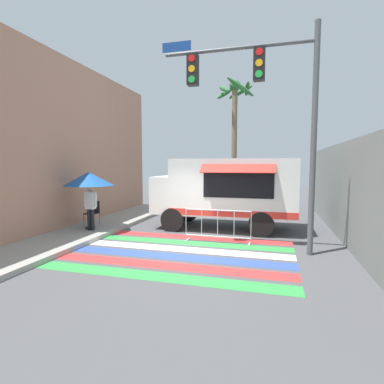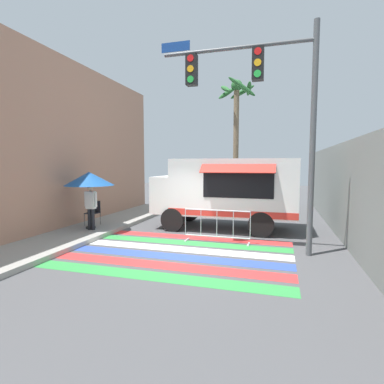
{
  "view_description": "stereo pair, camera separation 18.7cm",
  "coord_description": "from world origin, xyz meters",
  "views": [
    {
      "loc": [
        2.57,
        -8.79,
        2.56
      ],
      "look_at": [
        -0.43,
        2.08,
        1.53
      ],
      "focal_mm": 28.0,
      "sensor_mm": 36.0,
      "label": 1
    },
    {
      "loc": [
        2.75,
        -8.73,
        2.56
      ],
      "look_at": [
        -0.43,
        2.08,
        1.53
      ],
      "focal_mm": 28.0,
      "sensor_mm": 36.0,
      "label": 2
    }
  ],
  "objects": [
    {
      "name": "palm_tree",
      "position": [
        0.42,
        7.71,
        5.08
      ],
      "size": [
        2.21,
        2.25,
        7.08
      ],
      "color": "#7A664C",
      "rests_on": "ground_plane"
    },
    {
      "name": "patio_umbrella",
      "position": [
        -4.13,
        0.95,
        2.03
      ],
      "size": [
        1.83,
        1.83,
        2.15
      ],
      "color": "black",
      "rests_on": "sidewalk_left"
    },
    {
      "name": "sidewalk_left",
      "position": [
        -5.35,
        0.0,
        0.07
      ],
      "size": [
        4.4,
        16.0,
        0.15
      ],
      "color": "#99968E",
      "rests_on": "ground_plane"
    },
    {
      "name": "ground_plane",
      "position": [
        0.0,
        0.0,
        0.0
      ],
      "size": [
        60.0,
        60.0,
        0.0
      ],
      "primitive_type": "plane",
      "color": "#4C4C4F"
    },
    {
      "name": "food_truck",
      "position": [
        0.61,
        3.05,
        1.61
      ],
      "size": [
        5.55,
        2.83,
        2.79
      ],
      "color": "white",
      "rests_on": "ground_plane"
    },
    {
      "name": "folding_chair",
      "position": [
        -4.39,
        1.54,
        0.73
      ],
      "size": [
        0.46,
        0.46,
        0.96
      ],
      "rotation": [
        0.0,
        0.0,
        0.23
      ],
      "color": "#4C4C51",
      "rests_on": "sidewalk_left"
    },
    {
      "name": "vendor_person",
      "position": [
        -3.92,
        0.7,
        1.11
      ],
      "size": [
        0.53,
        0.22,
        1.69
      ],
      "rotation": [
        0.0,
        0.0,
        -0.18
      ],
      "color": "black",
      "rests_on": "sidewalk_left"
    },
    {
      "name": "barricade_front",
      "position": [
        0.8,
        0.79,
        0.55
      ],
      "size": [
        2.19,
        0.44,
        1.09
      ],
      "color": "#B7BABF",
      "rests_on": "ground_plane"
    },
    {
      "name": "traffic_signal_pole",
      "position": [
        2.17,
        0.14,
        4.54
      ],
      "size": [
        4.5,
        0.29,
        6.41
      ],
      "color": "#515456",
      "rests_on": "ground_plane"
    },
    {
      "name": "concrete_wall_right",
      "position": [
        4.86,
        3.0,
        1.66
      ],
      "size": [
        0.2,
        16.0,
        3.32
      ],
      "color": "gray",
      "rests_on": "ground_plane"
    },
    {
      "name": "building_left_facade",
      "position": [
        -5.33,
        0.0,
        3.34
      ],
      "size": [
        0.25,
        16.0,
        6.69
      ],
      "color": "tan",
      "rests_on": "ground_plane"
    },
    {
      "name": "crosswalk_painted",
      "position": [
        0.0,
        -0.68,
        0.0
      ],
      "size": [
        6.4,
        4.36,
        0.01
      ],
      "color": "green",
      "rests_on": "ground_plane"
    }
  ]
}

